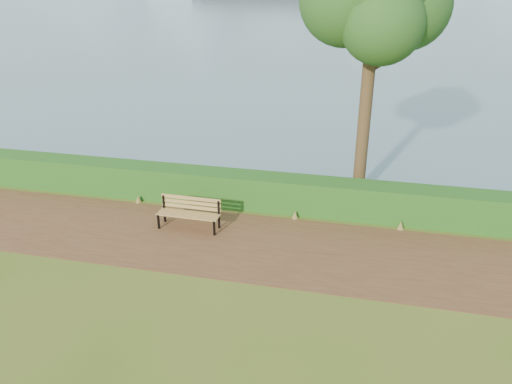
# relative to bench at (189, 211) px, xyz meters

# --- Properties ---
(ground) EXTENTS (140.00, 140.00, 0.00)m
(ground) POSITION_rel_bench_xyz_m (1.13, -0.90, -0.49)
(ground) COLOR #485A19
(ground) RESTS_ON ground
(path) EXTENTS (40.00, 3.40, 0.01)m
(path) POSITION_rel_bench_xyz_m (1.13, -0.60, -0.49)
(path) COLOR #582F1E
(path) RESTS_ON ground
(hedge) EXTENTS (32.00, 0.85, 1.00)m
(hedge) POSITION_rel_bench_xyz_m (1.13, 1.70, 0.01)
(hedge) COLOR #204F16
(hedge) RESTS_ON ground
(bench) EXTENTS (1.71, 0.53, 0.85)m
(bench) POSITION_rel_bench_xyz_m (0.00, 0.00, 0.00)
(bench) COLOR black
(bench) RESTS_ON ground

